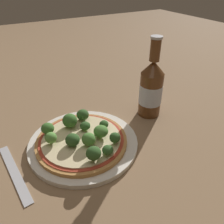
{
  "coord_description": "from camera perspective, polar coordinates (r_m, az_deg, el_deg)",
  "views": [
    {
      "loc": [
        -0.14,
        -0.38,
        0.36
      ],
      "look_at": [
        0.08,
        0.0,
        0.06
      ],
      "focal_mm": 35.0,
      "sensor_mm": 36.0,
      "label": 1
    }
  ],
  "objects": [
    {
      "name": "broccoli_floret_6",
      "position": [
        0.54,
        -16.48,
        -4.13
      ],
      "size": [
        0.03,
        0.03,
        0.03
      ],
      "color": "#89A866",
      "rests_on": "pizza"
    },
    {
      "name": "broccoli_floret_10",
      "position": [
        0.45,
        -4.83,
        -10.72
      ],
      "size": [
        0.03,
        0.03,
        0.03
      ],
      "color": "#89A866",
      "rests_on": "pizza"
    },
    {
      "name": "broccoli_floret_2",
      "position": [
        0.5,
        -2.92,
        -5.06
      ],
      "size": [
        0.03,
        0.03,
        0.03
      ],
      "color": "#89A866",
      "rests_on": "pizza"
    },
    {
      "name": "broccoli_floret_1",
      "position": [
        0.57,
        -7.66,
        -0.74
      ],
      "size": [
        0.03,
        0.03,
        0.03
      ],
      "color": "#89A866",
      "rests_on": "pizza"
    },
    {
      "name": "broccoli_floret_4",
      "position": [
        0.53,
        -2.12,
        -3.25
      ],
      "size": [
        0.02,
        0.02,
        0.02
      ],
      "color": "#89A866",
      "rests_on": "pizza"
    },
    {
      "name": "pizza",
      "position": [
        0.52,
        -7.93,
        -7.36
      ],
      "size": [
        0.21,
        0.21,
        0.01
      ],
      "color": "#B77F42",
      "rests_on": "plate"
    },
    {
      "name": "fork",
      "position": [
        0.51,
        -24.14,
        -14.16
      ],
      "size": [
        0.04,
        0.19,
        0.0
      ],
      "rotation": [
        0.0,
        0.0,
        1.69
      ],
      "color": "#B2B2B7",
      "rests_on": "ground_plane"
    },
    {
      "name": "broccoli_floret_8",
      "position": [
        0.49,
        0.75,
        -6.74
      ],
      "size": [
        0.02,
        0.02,
        0.03
      ],
      "color": "#89A866",
      "rests_on": "pizza"
    },
    {
      "name": "broccoli_floret_11",
      "position": [
        0.46,
        -1.12,
        -9.91
      ],
      "size": [
        0.02,
        0.02,
        0.02
      ],
      "color": "#89A866",
      "rests_on": "pizza"
    },
    {
      "name": "ground_plane",
      "position": [
        0.54,
        -7.65,
        -8.04
      ],
      "size": [
        3.0,
        3.0,
        0.0
      ],
      "primitive_type": "plane",
      "color": "#846647"
    },
    {
      "name": "plate",
      "position": [
        0.53,
        -7.24,
        -7.88
      ],
      "size": [
        0.26,
        0.26,
        0.01
      ],
      "color": "silver",
      "rests_on": "ground_plane"
    },
    {
      "name": "broccoli_floret_9",
      "position": [
        0.53,
        -7.03,
        -3.64
      ],
      "size": [
        0.03,
        0.03,
        0.02
      ],
      "color": "#89A866",
      "rests_on": "pizza"
    },
    {
      "name": "broccoli_floret_0",
      "position": [
        0.51,
        -15.68,
        -6.52
      ],
      "size": [
        0.03,
        0.03,
        0.03
      ],
      "color": "#89A866",
      "rests_on": "pizza"
    },
    {
      "name": "beer_bottle",
      "position": [
        0.61,
        10.17,
        6.1
      ],
      "size": [
        0.06,
        0.06,
        0.22
      ],
      "color": "#563319",
      "rests_on": "ground_plane"
    },
    {
      "name": "broccoli_floret_7",
      "position": [
        0.54,
        -10.97,
        -2.19
      ],
      "size": [
        0.04,
        0.04,
        0.04
      ],
      "color": "#89A866",
      "rests_on": "pizza"
    },
    {
      "name": "broccoli_floret_5",
      "position": [
        0.49,
        -10.27,
        -7.2
      ],
      "size": [
        0.03,
        0.03,
        0.03
      ],
      "color": "#89A866",
      "rests_on": "pizza"
    },
    {
      "name": "broccoli_floret_3",
      "position": [
        0.49,
        -6.12,
        -7.08
      ],
      "size": [
        0.03,
        0.03,
        0.03
      ],
      "color": "#89A866",
      "rests_on": "pizza"
    }
  ]
}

